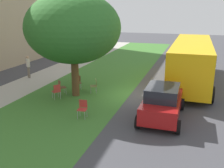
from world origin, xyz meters
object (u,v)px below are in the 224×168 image
at_px(chair_0, 61,86).
at_px(pedestrian_0, 28,66).
at_px(chair_3, 75,74).
at_px(school_bus, 192,58).
at_px(chair_4, 57,90).
at_px(chair_2, 95,85).
at_px(street_tree, 73,28).
at_px(chair_5, 78,81).
at_px(parked_car, 162,102).
at_px(chair_1, 83,107).

relative_size(chair_0, pedestrian_0, 0.52).
distance_m(chair_0, chair_3, 2.94).
bearing_deg(school_bus, pedestrian_0, 102.02).
height_order(chair_0, school_bus, school_bus).
xyz_separation_m(chair_0, chair_4, (-0.83, -0.16, 0.00)).
xyz_separation_m(chair_2, chair_3, (1.99, 2.31, 0.00)).
bearing_deg(street_tree, school_bus, -51.69).
xyz_separation_m(chair_3, school_bus, (2.33, -7.87, 1.24)).
bearing_deg(chair_2, chair_4, 136.02).
xyz_separation_m(street_tree, chair_5, (1.19, 0.42, -3.48)).
bearing_deg(parked_car, chair_3, 55.81).
bearing_deg(chair_0, chair_3, 9.31).
bearing_deg(chair_5, street_tree, -160.40).
distance_m(street_tree, school_bus, 8.55).
relative_size(chair_2, school_bus, 0.08).
height_order(chair_2, chair_3, same).
distance_m(chair_3, pedestrian_0, 3.80).
height_order(street_tree, chair_0, street_tree).
bearing_deg(chair_0, chair_4, -168.96).
height_order(chair_2, parked_car, parked_car).
height_order(chair_4, school_bus, school_bus).
bearing_deg(parked_car, chair_0, 74.75).
distance_m(street_tree, parked_car, 6.52).
height_order(chair_5, school_bus, school_bus).
distance_m(chair_2, pedestrian_0, 6.36).
xyz_separation_m(chair_0, parked_car, (-1.72, -6.33, 0.32)).
bearing_deg(chair_4, school_bus, -50.11).
height_order(chair_3, pedestrian_0, pedestrian_0).
bearing_deg(chair_1, school_bus, -30.47).
height_order(chair_5, pedestrian_0, pedestrian_0).
xyz_separation_m(chair_2, pedestrian_0, (1.83, 6.08, 0.41)).
distance_m(chair_1, parked_car, 3.81).
distance_m(chair_0, chair_1, 3.87).
height_order(chair_0, chair_5, same).
distance_m(chair_3, chair_4, 3.78).
xyz_separation_m(chair_4, chair_5, (2.12, -0.34, 0.00)).
height_order(chair_2, chair_4, same).
relative_size(street_tree, chair_4, 6.84).
height_order(parked_car, school_bus, school_bus).
distance_m(chair_0, chair_5, 1.39).
bearing_deg(chair_3, pedestrian_0, 92.32).
relative_size(street_tree, parked_car, 1.63).
distance_m(chair_1, chair_2, 3.79).
distance_m(street_tree, chair_3, 4.68).
bearing_deg(chair_0, chair_5, -21.16).
relative_size(chair_0, parked_car, 0.24).
xyz_separation_m(street_tree, chair_3, (2.79, 1.40, -3.48)).
distance_m(parked_car, pedestrian_0, 11.48).
xyz_separation_m(chair_1, chair_2, (3.69, 0.85, 0.00)).
relative_size(parked_car, school_bus, 0.36).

